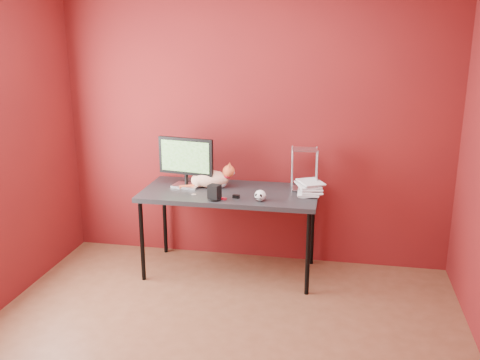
% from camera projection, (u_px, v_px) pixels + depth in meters
% --- Properties ---
extents(room, '(3.52, 3.52, 2.61)m').
position_uv_depth(room, '(206.00, 146.00, 3.06)').
color(room, '#552F1D').
rests_on(room, ground).
extents(desk, '(1.50, 0.70, 0.75)m').
position_uv_depth(desk, '(230.00, 197.00, 4.59)').
color(desk, black).
rests_on(desk, ground).
extents(monitor, '(0.50, 0.20, 0.44)m').
position_uv_depth(monitor, '(186.00, 160.00, 4.64)').
color(monitor, '#AFAFB4').
rests_on(monitor, desk).
extents(cat, '(0.48, 0.20, 0.23)m').
position_uv_depth(cat, '(211.00, 179.00, 4.66)').
color(cat, '#CC642B').
rests_on(cat, desk).
extents(skull_mug, '(0.09, 0.10, 0.09)m').
position_uv_depth(skull_mug, '(260.00, 195.00, 4.30)').
color(skull_mug, silver).
rests_on(skull_mug, desk).
extents(speaker, '(0.11, 0.11, 0.13)m').
position_uv_depth(speaker, '(214.00, 193.00, 4.32)').
color(speaker, black).
rests_on(speaker, desk).
extents(book_stack, '(0.27, 0.30, 1.20)m').
position_uv_depth(book_stack, '(301.00, 123.00, 4.34)').
color(book_stack, beige).
rests_on(book_stack, desk).
extents(wire_rack, '(0.23, 0.19, 0.36)m').
position_uv_depth(wire_rack, '(304.00, 169.00, 4.58)').
color(wire_rack, '#AFAFB4').
rests_on(wire_rack, desk).
extents(pocket_knife, '(0.08, 0.05, 0.02)m').
position_uv_depth(pocket_knife, '(222.00, 198.00, 4.35)').
color(pocket_knife, '#B50D20').
rests_on(pocket_knife, desk).
extents(black_gadget, '(0.06, 0.04, 0.03)m').
position_uv_depth(black_gadget, '(236.00, 196.00, 4.39)').
color(black_gadget, black).
rests_on(black_gadget, desk).
extents(washer, '(0.04, 0.04, 0.00)m').
position_uv_depth(washer, '(194.00, 194.00, 4.48)').
color(washer, '#AFAFB4').
rests_on(washer, desk).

